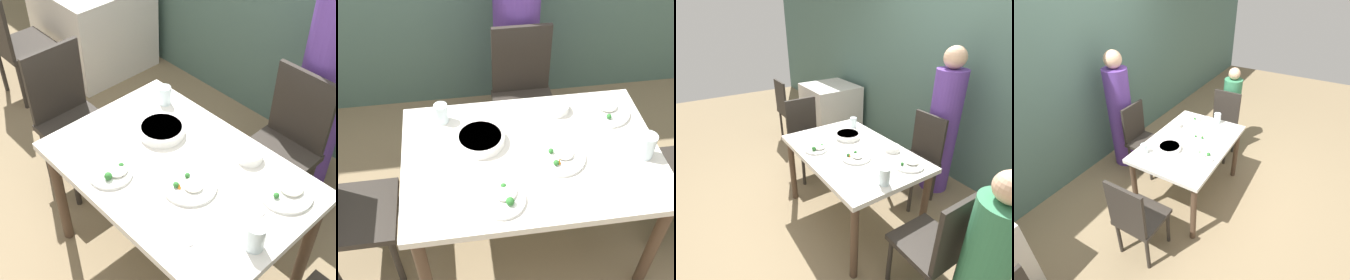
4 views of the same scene
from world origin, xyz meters
The scene contains 14 objects.
ground_plane centered at (0.00, 0.00, 0.00)m, with size 10.00×10.00×0.00m, color #847051.
dining_table centered at (0.00, 0.00, 0.65)m, with size 1.25×0.84×0.74m.
chair_adult_spot centered at (0.10, 0.76, 0.50)m, with size 0.40×0.40×0.92m.
chair_empty_left centered at (-0.97, -0.01, 0.50)m, with size 0.40×0.40×0.92m.
person_adult centered at (0.10, 1.08, 0.73)m, with size 0.31×0.31×1.56m.
bowl_curry centered at (-0.24, 0.11, 0.76)m, with size 0.24×0.24×0.05m.
plate_rice_adult centered at (-0.18, -0.26, 0.75)m, with size 0.21×0.21×0.06m.
plate_rice_child centered at (0.12, -0.05, 0.75)m, with size 0.25×0.25×0.05m.
plate_noodles centered at (0.45, 0.24, 0.75)m, with size 0.25×0.25×0.05m.
bowl_rice_small centered at (0.19, 0.29, 0.76)m, with size 0.13×0.13×0.05m.
glass_water_tall centered at (-0.42, 0.30, 0.79)m, with size 0.07×0.07×0.11m.
glass_water_short centered at (0.53, -0.09, 0.80)m, with size 0.08×0.08×0.13m.
napkin_folded centered at (0.39, 0.01, 0.74)m, with size 0.14×0.14×0.01m.
fork_steel centered at (0.27, -0.25, 0.74)m, with size 0.18×0.07×0.01m.
Camera 2 is at (-0.33, -1.37, 2.21)m, focal length 45.00 mm.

